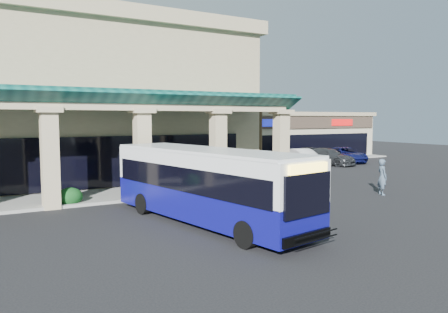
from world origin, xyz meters
TOP-DOWN VIEW (x-y plane):
  - ground at (0.00, 0.00)m, footprint 110.00×110.00m
  - main_building at (-8.00, 16.00)m, footprint 30.80×14.80m
  - arcade at (-8.00, 6.80)m, footprint 30.00×6.20m
  - strip_mall at (18.00, 24.00)m, footprint 22.50×12.50m
  - palm_0 at (8.50, 11.00)m, footprint 2.40×2.40m
  - palm_1 at (9.50, 14.00)m, footprint 2.40×2.40m
  - broadleaf_tree at (7.50, 19.00)m, footprint 2.60×2.60m
  - transit_bus at (-2.56, -1.00)m, footprint 4.27×11.05m
  - pedestrian at (8.95, -0.09)m, footprint 0.72×0.86m
  - car_silver at (10.96, 14.77)m, footprint 1.78×4.26m
  - car_white at (14.33, 12.84)m, footprint 1.78×4.85m
  - car_red at (17.51, 13.08)m, footprint 3.20×5.58m
  - car_gray at (20.51, 13.89)m, footprint 3.60×5.68m

SIDE VIEW (x-z plane):
  - ground at x=0.00m, z-range 0.00..0.00m
  - car_silver at x=10.96m, z-range 0.00..1.44m
  - car_gray at x=20.51m, z-range 0.00..1.46m
  - car_red at x=17.51m, z-range 0.00..1.52m
  - car_white at x=14.33m, z-range 0.00..1.59m
  - pedestrian at x=8.95m, z-range 0.00..2.00m
  - transit_bus at x=-2.56m, z-range 0.00..3.01m
  - broadleaf_tree at x=7.50m, z-range 0.00..4.81m
  - strip_mall at x=18.00m, z-range 0.00..4.90m
  - arcade at x=-8.00m, z-range 0.00..5.70m
  - palm_1 at x=9.50m, z-range 0.00..5.80m
  - palm_0 at x=8.50m, z-range 0.00..6.60m
  - main_building at x=-8.00m, z-range 0.00..11.35m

